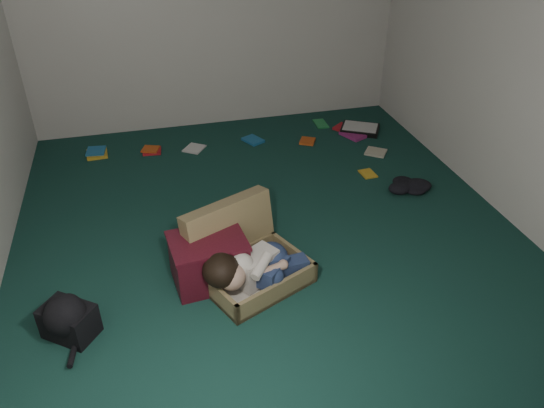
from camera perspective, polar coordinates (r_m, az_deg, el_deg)
name	(u,v)px	position (r m, az deg, el deg)	size (l,w,h in m)	color
floor	(267,230)	(4.33, -0.50, -2.86)	(4.50, 4.50, 0.00)	#153C34
wall_back	(214,5)	(5.87, -6.31, 20.47)	(4.50, 4.50, 0.00)	silver
wall_front	(428,291)	(1.89, 16.42, -8.96)	(4.50, 4.50, 0.00)	silver
wall_right	(520,54)	(4.62, 25.09, 14.41)	(4.50, 4.50, 0.00)	silver
suitcase	(245,257)	(3.81, -2.96, -5.68)	(0.92, 0.91, 0.52)	olive
person	(254,267)	(3.65, -1.95, -6.79)	(0.78, 0.42, 0.32)	silver
maroon_bin	(209,260)	(3.77, -6.82, -5.99)	(0.56, 0.46, 0.36)	#480E1A
backpack	(69,320)	(3.62, -21.00, -11.58)	(0.40, 0.32, 0.24)	black
clothing_pile	(408,185)	(4.98, 14.45, 2.02)	(0.40, 0.33, 0.13)	black
paper_tray	(360,129)	(6.08, 9.44, 7.99)	(0.51, 0.47, 0.06)	black
book_scatter	(277,144)	(5.68, 0.59, 6.46)	(2.99, 1.44, 0.02)	gold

